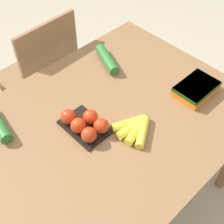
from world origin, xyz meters
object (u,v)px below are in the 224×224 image
at_px(carrot_bag, 196,88).
at_px(cucumber_near, 107,59).
at_px(banana_bunch, 136,128).
at_px(tomato_pack, 85,124).
at_px(chair, 43,76).

bearing_deg(carrot_bag, cucumber_near, 108.38).
distance_m(banana_bunch, tomato_pack, 0.21).
relative_size(chair, tomato_pack, 4.29).
xyz_separation_m(carrot_bag, cucumber_near, (-0.15, 0.45, -0.00)).
height_order(banana_bunch, tomato_pack, tomato_pack).
xyz_separation_m(tomato_pack, carrot_bag, (0.52, -0.19, -0.01)).
distance_m(chair, tomato_pack, 0.78).
relative_size(chair, cucumber_near, 4.27).
relative_size(tomato_pack, cucumber_near, 1.00).
bearing_deg(banana_bunch, tomato_pack, 134.81).
bearing_deg(carrot_bag, chair, 109.28).
bearing_deg(tomato_pack, chair, 72.63).
xyz_separation_m(banana_bunch, tomato_pack, (-0.15, 0.15, 0.02)).
height_order(chair, carrot_bag, chair).
bearing_deg(cucumber_near, carrot_bag, -71.62).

